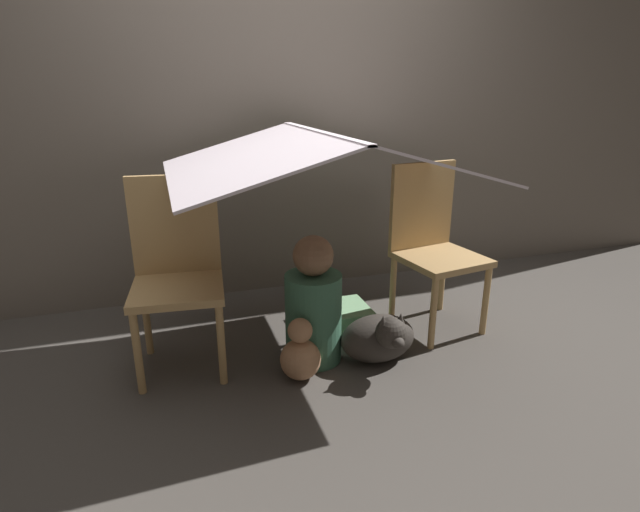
{
  "coord_description": "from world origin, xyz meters",
  "views": [
    {
      "loc": [
        -0.74,
        -2.2,
        1.33
      ],
      "look_at": [
        0.0,
        0.08,
        0.51
      ],
      "focal_mm": 28.0,
      "sensor_mm": 36.0,
      "label": 1
    }
  ],
  "objects_px": {
    "dog": "(380,337)",
    "chair_right": "(432,241)",
    "person_front": "(313,307)",
    "chair_left": "(177,267)"
  },
  "relations": [
    {
      "from": "dog",
      "to": "chair_right",
      "type": "bearing_deg",
      "value": 35.76
    },
    {
      "from": "chair_right",
      "to": "chair_left",
      "type": "bearing_deg",
      "value": 171.15
    },
    {
      "from": "chair_left",
      "to": "dog",
      "type": "bearing_deg",
      "value": -14.09
    },
    {
      "from": "chair_right",
      "to": "person_front",
      "type": "bearing_deg",
      "value": -174.4
    },
    {
      "from": "chair_right",
      "to": "person_front",
      "type": "xyz_separation_m",
      "value": [
        -0.77,
        -0.2,
        -0.21
      ]
    },
    {
      "from": "chair_right",
      "to": "dog",
      "type": "height_order",
      "value": "chair_right"
    },
    {
      "from": "chair_left",
      "to": "dog",
      "type": "xyz_separation_m",
      "value": [
        0.93,
        -0.33,
        -0.36
      ]
    },
    {
      "from": "chair_left",
      "to": "person_front",
      "type": "distance_m",
      "value": 0.69
    },
    {
      "from": "person_front",
      "to": "chair_right",
      "type": "bearing_deg",
      "value": 14.42
    },
    {
      "from": "chair_right",
      "to": "dog",
      "type": "relative_size",
      "value": 2.39
    }
  ]
}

